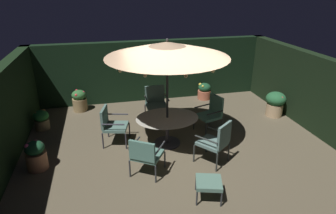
% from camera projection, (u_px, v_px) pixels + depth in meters
% --- Properties ---
extents(ground_plane, '(8.15, 7.53, 0.02)m').
position_uv_depth(ground_plane, '(179.00, 150.00, 7.06)').
color(ground_plane, brown).
extents(hedge_backdrop_rear, '(8.15, 0.30, 2.06)m').
position_uv_depth(hedge_backdrop_rear, '(152.00, 70.00, 9.88)').
color(hedge_backdrop_rear, black).
rests_on(hedge_backdrop_rear, ground_plane).
extents(hedge_backdrop_right, '(0.30, 7.53, 2.06)m').
position_uv_depth(hedge_backdrop_right, '(324.00, 98.00, 7.47)').
color(hedge_backdrop_right, black).
rests_on(hedge_backdrop_right, ground_plane).
extents(patio_dining_table, '(1.57, 1.26, 0.74)m').
position_uv_depth(patio_dining_table, '(167.00, 123.00, 7.14)').
color(patio_dining_table, '#2F2B35').
rests_on(patio_dining_table, ground_plane).
extents(patio_umbrella, '(2.85, 2.85, 2.67)m').
position_uv_depth(patio_umbrella, '(167.00, 49.00, 6.41)').
color(patio_umbrella, '#303031').
rests_on(patio_umbrella, ground_plane).
extents(patio_chair_north, '(0.82, 0.83, 1.05)m').
position_uv_depth(patio_chair_north, '(217.00, 140.00, 6.32)').
color(patio_chair_north, '#2B302D').
rests_on(patio_chair_north, ground_plane).
extents(patio_chair_northeast, '(0.72, 0.72, 1.01)m').
position_uv_depth(patio_chair_northeast, '(211.00, 112.00, 7.80)').
color(patio_chair_northeast, '#2A292B').
rests_on(patio_chair_northeast, ground_plane).
extents(patio_chair_east, '(0.65, 0.62, 1.03)m').
position_uv_depth(patio_chair_east, '(156.00, 102.00, 8.38)').
color(patio_chair_east, '#30292B').
rests_on(patio_chair_east, ground_plane).
extents(patio_chair_southeast, '(0.74, 0.75, 0.97)m').
position_uv_depth(patio_chair_southeast, '(112.00, 123.00, 7.17)').
color(patio_chair_southeast, '#2D2C35').
rests_on(patio_chair_southeast, ground_plane).
extents(patio_chair_south, '(0.83, 0.82, 0.90)m').
position_uv_depth(patio_chair_south, '(146.00, 154.00, 5.95)').
color(patio_chair_south, '#2D2F32').
rests_on(patio_chair_south, ground_plane).
extents(ottoman_footrest, '(0.59, 0.58, 0.40)m').
position_uv_depth(ottoman_footrest, '(209.00, 183.00, 5.35)').
color(ottoman_footrest, '#292D30').
rests_on(ottoman_footrest, ground_plane).
extents(potted_plant_back_center, '(0.46, 0.46, 0.57)m').
position_uv_depth(potted_plant_back_center, '(204.00, 91.00, 10.13)').
color(potted_plant_back_center, '#AE5D42').
rests_on(potted_plant_back_center, ground_plane).
extents(potted_plant_back_left, '(0.60, 0.60, 0.77)m').
position_uv_depth(potted_plant_back_left, '(275.00, 103.00, 8.76)').
color(potted_plant_back_left, tan).
rests_on(potted_plant_back_left, ground_plane).
extents(potted_plant_right_near, '(0.45, 0.45, 0.69)m').
position_uv_depth(potted_plant_right_near, '(80.00, 100.00, 9.14)').
color(potted_plant_right_near, olive).
rests_on(potted_plant_right_near, ground_plane).
extents(potted_plant_right_far, '(0.45, 0.45, 0.68)m').
position_uv_depth(potted_plant_right_far, '(36.00, 155.00, 6.23)').
color(potted_plant_right_far, '#A0684A').
rests_on(potted_plant_right_far, ground_plane).
extents(potted_plant_back_right, '(0.42, 0.42, 0.55)m').
position_uv_depth(potted_plant_back_right, '(41.00, 119.00, 7.98)').
color(potted_plant_back_right, olive).
rests_on(potted_plant_back_right, ground_plane).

